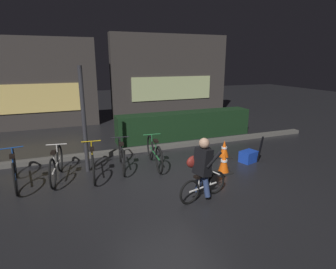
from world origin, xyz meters
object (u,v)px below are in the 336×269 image
Objects in this scene: parked_bike_leftmost at (15,170)px; parked_bike_left_mid at (56,165)px; street_post at (84,121)px; traffic_cone_far at (224,149)px; parked_bike_center_left at (93,162)px; parked_bike_right_mid at (154,153)px; parked_bike_center_right at (122,155)px; closed_umbrella at (260,150)px; cyclist at (202,169)px; traffic_cone_near at (224,163)px; blue_crate at (248,156)px.

parked_bike_left_mid is (0.84, 0.04, -0.01)m from parked_bike_leftmost.
street_post is 4.99× the size of traffic_cone_far.
parked_bike_center_left is 1.55m from parked_bike_right_mid.
closed_umbrella reaches higher than parked_bike_center_right.
parked_bike_center_right reaches higher than traffic_cone_far.
street_post is 3.05m from cyclist.
parked_bike_center_right is at bearing 152.24° from traffic_cone_near.
traffic_cone_near is at bearing -56.65° from closed_umbrella.
parked_bike_right_mid is 1.76m from traffic_cone_near.
blue_crate is at bearing -99.64° from parked_bike_right_mid.
closed_umbrella reaches higher than parked_bike_right_mid.
blue_crate is at bearing -50.19° from traffic_cone_far.
cyclist is at bearing -144.86° from parked_bike_center_right.
parked_bike_left_mid is (-0.69, -0.24, -0.92)m from street_post.
parked_bike_center_left reaches higher than traffic_cone_near.
closed_umbrella is at bearing -15.18° from street_post.
parked_bike_center_left reaches higher than parked_bike_center_right.
parked_bike_right_mid is 2.04m from cyclist.
traffic_cone_far is at bearing 57.34° from traffic_cone_near.
street_post reaches higher than parked_bike_center_right.
parked_bike_right_mid is 3.31× the size of traffic_cone_far.
traffic_cone_near is at bearing -158.61° from blue_crate.
traffic_cone_far is at bearing 32.36° from cyclist.
traffic_cone_far is at bearing -88.45° from parked_bike_right_mid.
street_post is 2.98× the size of closed_umbrella.
parked_bike_center_right is 2.42m from cyclist.
parked_bike_left_mid is 3.73× the size of blue_crate.
traffic_cone_near is (3.06, -1.30, -1.01)m from street_post.
parked_bike_center_left is (0.10, -0.34, -0.91)m from street_post.
parked_bike_center_right is 0.83m from parked_bike_right_mid.
blue_crate is at bearing -12.42° from street_post.
parked_bike_leftmost reaches higher than parked_bike_left_mid.
parked_bike_center_left is 2.67m from cyclist.
traffic_cone_far is (4.35, -0.15, -0.10)m from parked_bike_left_mid.
parked_bike_left_mid is 0.80m from parked_bike_center_left.
traffic_cone_far reaches higher than blue_crate.
parked_bike_center_left is at bearing 179.37° from traffic_cone_far.
cyclist reaches higher than parked_bike_right_mid.
parked_bike_center_left is at bearing 113.95° from parked_bike_center_right.
traffic_cone_far is at bearing -86.20° from parked_bike_center_left.
cyclist is at bearing -127.28° from parked_bike_leftmost.
cyclist is at bearing -147.71° from blue_crate.
parked_bike_center_right reaches higher than blue_crate.
street_post is 1.90m from parked_bike_right_mid.
parked_bike_left_mid is 1.32× the size of cyclist.
blue_crate is (5.62, -0.62, -0.21)m from parked_bike_leftmost.
street_post is 1.56× the size of parked_bike_center_right.
parked_bike_right_mid reaches higher than parked_bike_center_right.
parked_bike_leftmost is (-1.53, -0.28, -0.91)m from street_post.
parked_bike_leftmost is 3.18m from parked_bike_right_mid.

